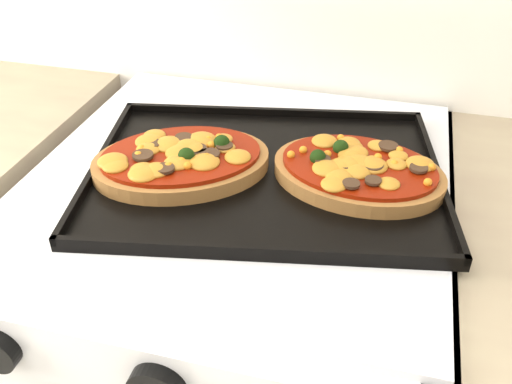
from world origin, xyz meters
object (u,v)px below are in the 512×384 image
(baking_tray, at_px, (265,171))
(pizza_right, at_px, (358,170))
(pizza_left, at_px, (181,159))
(stove, at_px, (244,374))

(baking_tray, xyz_separation_m, pizza_right, (0.13, 0.01, 0.02))
(baking_tray, xyz_separation_m, pizza_left, (-0.12, -0.02, 0.02))
(stove, relative_size, pizza_left, 3.69)
(pizza_left, bearing_deg, pizza_right, 8.87)
(pizza_left, bearing_deg, stove, 20.23)
(baking_tray, bearing_deg, pizza_right, -4.71)
(pizza_left, xyz_separation_m, pizza_right, (0.24, 0.04, -0.00))
(stove, relative_size, baking_tray, 1.88)
(baking_tray, bearing_deg, pizza_left, -178.81)
(stove, bearing_deg, pizza_left, -159.77)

